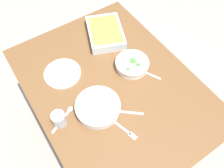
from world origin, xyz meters
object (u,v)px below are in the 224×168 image
drink_cup (59,119)px  spoon_spare (65,116)px  stew_bowl (98,107)px  fork_on_table (125,130)px  spoon_by_broccoli (143,72)px  broccoli_bowl (132,64)px  side_plate (63,73)px  spoon_by_stew (123,112)px  baking_dish (105,32)px

drink_cup → spoon_spare: (0.02, -0.04, -0.03)m
stew_bowl → fork_on_table: (-0.18, -0.05, -0.03)m
spoon_by_broccoli → spoon_spare: bearing=90.1°
stew_bowl → spoon_by_broccoli: size_ratio=1.49×
broccoli_bowl → side_plate: broccoli_bowl is taller
stew_bowl → spoon_by_broccoli: (0.06, -0.36, -0.03)m
side_plate → spoon_by_stew: (-0.41, -0.15, -0.00)m
spoon_spare → spoon_by_broccoli: bearing=-89.9°
side_plate → spoon_by_broccoli: side_plate is taller
spoon_by_broccoli → fork_on_table: (-0.24, 0.31, -0.00)m
broccoli_bowl → spoon_by_stew: bearing=134.6°
drink_cup → fork_on_table: 0.34m
stew_bowl → fork_on_table: stew_bowl is taller
spoon_spare → fork_on_table: size_ratio=0.95×
side_plate → spoon_spare: side_plate is taller
baking_dish → drink_cup: (-0.40, 0.54, 0.00)m
stew_bowl → side_plate: 0.33m
baking_dish → drink_cup: size_ratio=4.24×
broccoli_bowl → spoon_by_broccoli: broccoli_bowl is taller
spoon_by_stew → stew_bowl: bearing=49.9°
drink_cup → fork_on_table: bearing=-130.6°
spoon_by_stew → spoon_by_broccoli: (0.15, -0.26, 0.00)m
broccoli_bowl → drink_cup: bearing=99.6°
stew_bowl → side_plate: (0.32, 0.05, -0.03)m
broccoli_bowl → spoon_by_stew: broccoli_bowl is taller
spoon_by_stew → spoon_by_broccoli: size_ratio=0.89×
baking_dish → spoon_by_broccoli: bearing=-175.6°
side_plate → baking_dish: bearing=-72.3°
spoon_by_stew → spoon_spare: (0.15, 0.27, 0.00)m
spoon_by_broccoli → drink_cup: bearing=92.0°
spoon_by_broccoli → fork_on_table: size_ratio=0.94×
baking_dish → spoon_by_stew: (-0.53, 0.23, -0.03)m
spoon_spare → side_plate: bearing=-23.9°
spoon_spare → spoon_by_stew: bearing=-119.2°
drink_cup → spoon_spare: drink_cup is taller
drink_cup → spoon_spare: bearing=-63.7°
spoon_by_stew → baking_dish: bearing=-23.4°
spoon_spare → fork_on_table: (-0.24, -0.22, -0.00)m
spoon_by_stew → fork_on_table: 0.10m
spoon_spare → fork_on_table: spoon_spare is taller
side_plate → fork_on_table: side_plate is taller
spoon_by_broccoli → spoon_by_stew: bearing=120.2°
fork_on_table → baking_dish: bearing=-24.3°
spoon_by_stew → spoon_by_broccoli: bearing=-59.8°
baking_dish → spoon_spare: baking_dish is taller
spoon_by_stew → fork_on_table: (-0.09, 0.05, -0.00)m
drink_cup → side_plate: drink_cup is taller
drink_cup → spoon_by_stew: bearing=-113.1°
spoon_by_broccoli → stew_bowl: bearing=100.2°
drink_cup → fork_on_table: size_ratio=0.49×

